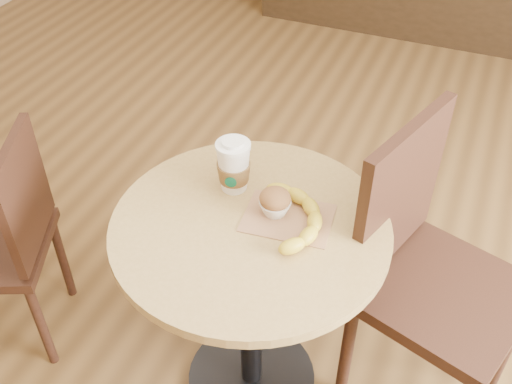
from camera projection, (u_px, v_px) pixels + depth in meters
cafe_table at (251, 272)px, 1.75m from camera, size 0.77×0.77×0.75m
chair_left at (5, 239)px, 1.98m from camera, size 0.49×0.49×0.84m
chair_right at (427, 270)px, 1.75m from camera, size 0.56×0.56×1.01m
kraft_bag at (288, 218)px, 1.64m from camera, size 0.26×0.20×0.00m
coffee_cup at (234, 167)px, 1.69m from camera, size 0.10×0.10×0.17m
muffin at (275, 202)px, 1.62m from camera, size 0.09×0.09×0.08m
banana at (290, 218)px, 1.60m from camera, size 0.31×0.34×0.04m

